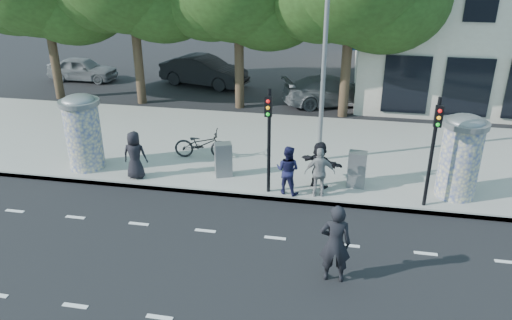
% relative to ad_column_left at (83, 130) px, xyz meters
% --- Properties ---
extents(ground, '(120.00, 120.00, 0.00)m').
position_rel_ad_column_left_xyz_m(ground, '(7.20, -4.50, -1.54)').
color(ground, black).
rests_on(ground, ground).
extents(sidewalk, '(40.00, 8.00, 0.15)m').
position_rel_ad_column_left_xyz_m(sidewalk, '(7.20, 3.00, -1.46)').
color(sidewalk, gray).
rests_on(sidewalk, ground).
extents(curb, '(40.00, 0.10, 0.16)m').
position_rel_ad_column_left_xyz_m(curb, '(7.20, -0.95, -1.46)').
color(curb, slate).
rests_on(curb, ground).
extents(lane_dash_far, '(32.00, 0.12, 0.01)m').
position_rel_ad_column_left_xyz_m(lane_dash_far, '(7.20, -3.10, -1.53)').
color(lane_dash_far, silver).
rests_on(lane_dash_far, ground).
extents(ad_column_left, '(1.36, 1.36, 2.65)m').
position_rel_ad_column_left_xyz_m(ad_column_left, '(0.00, 0.00, 0.00)').
color(ad_column_left, beige).
rests_on(ad_column_left, sidewalk).
extents(ad_column_right, '(1.36, 1.36, 2.65)m').
position_rel_ad_column_left_xyz_m(ad_column_right, '(12.40, 0.20, 0.00)').
color(ad_column_right, beige).
rests_on(ad_column_right, sidewalk).
extents(traffic_pole_near, '(0.22, 0.31, 3.40)m').
position_rel_ad_column_left_xyz_m(traffic_pole_near, '(6.60, -0.71, 0.69)').
color(traffic_pole_near, black).
rests_on(traffic_pole_near, sidewalk).
extents(traffic_pole_far, '(0.22, 0.31, 3.40)m').
position_rel_ad_column_left_xyz_m(traffic_pole_far, '(11.40, -0.71, 0.69)').
color(traffic_pole_far, black).
rests_on(traffic_pole_far, sidewalk).
extents(street_lamp, '(0.25, 0.93, 8.00)m').
position_rel_ad_column_left_xyz_m(street_lamp, '(8.00, 2.13, 3.26)').
color(street_lamp, slate).
rests_on(street_lamp, sidewalk).
extents(ped_a, '(0.85, 0.59, 1.64)m').
position_rel_ad_column_left_xyz_m(ped_a, '(2.04, -0.47, -0.57)').
color(ped_a, black).
rests_on(ped_a, sidewalk).
extents(ped_c, '(0.90, 0.79, 1.59)m').
position_rel_ad_column_left_xyz_m(ped_c, '(7.20, -0.63, -0.59)').
color(ped_c, '#18193E').
rests_on(ped_c, sidewalk).
extents(ped_e, '(1.01, 0.67, 1.61)m').
position_rel_ad_column_left_xyz_m(ped_e, '(8.20, -0.65, -0.58)').
color(ped_e, gray).
rests_on(ped_e, sidewalk).
extents(ped_f, '(1.54, 1.05, 1.56)m').
position_rel_ad_column_left_xyz_m(ped_f, '(8.15, -0.02, -0.61)').
color(ped_f, black).
rests_on(ped_f, sidewalk).
extents(man_road, '(0.75, 0.51, 2.02)m').
position_rel_ad_column_left_xyz_m(man_road, '(8.85, -4.62, -0.53)').
color(man_road, black).
rests_on(man_road, ground).
extents(bicycle, '(0.93, 2.09, 1.06)m').
position_rel_ad_column_left_xyz_m(bicycle, '(3.75, 1.58, -0.86)').
color(bicycle, black).
rests_on(bicycle, sidewalk).
extents(cabinet_left, '(0.67, 0.59, 1.18)m').
position_rel_ad_column_left_xyz_m(cabinet_left, '(4.90, 0.23, -0.80)').
color(cabinet_left, slate).
rests_on(cabinet_left, sidewalk).
extents(cabinet_right, '(0.60, 0.46, 1.20)m').
position_rel_ad_column_left_xyz_m(cabinet_right, '(9.34, 0.26, -0.79)').
color(cabinet_right, slate).
rests_on(cabinet_right, sidewalk).
extents(car_left, '(1.61, 3.96, 1.35)m').
position_rel_ad_column_left_xyz_m(car_left, '(-6.37, 11.49, -0.86)').
color(car_left, slate).
rests_on(car_left, ground).
extents(car_mid, '(2.93, 5.23, 1.63)m').
position_rel_ad_column_left_xyz_m(car_mid, '(0.85, 11.84, -0.72)').
color(car_mid, black).
rests_on(car_mid, ground).
extents(car_right, '(3.66, 5.24, 1.41)m').
position_rel_ad_column_left_xyz_m(car_right, '(8.08, 9.50, -0.83)').
color(car_right, '#53575B').
rests_on(car_right, ground).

